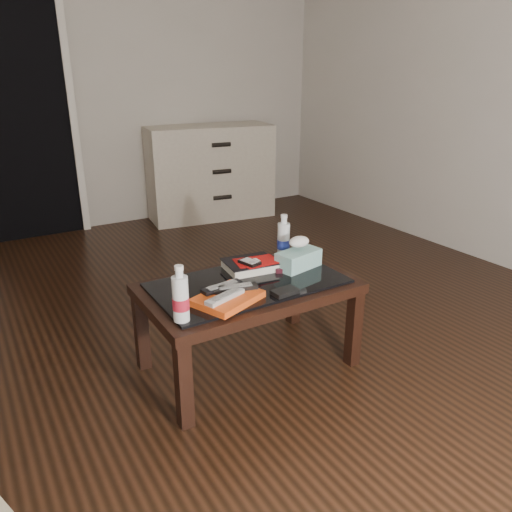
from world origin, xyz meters
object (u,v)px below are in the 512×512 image
(dresser, at_px, (210,172))
(water_bottle_right, at_px, (284,236))
(textbook, at_px, (250,265))
(tissue_box, at_px, (298,259))
(coffee_table, at_px, (248,294))
(water_bottle_left, at_px, (180,293))

(dresser, relative_size, water_bottle_right, 5.28)
(dresser, height_order, textbook, dresser)
(textbook, distance_m, water_bottle_right, 0.27)
(textbook, xyz_separation_m, tissue_box, (0.22, -0.11, 0.02))
(coffee_table, distance_m, tissue_box, 0.33)
(water_bottle_left, bearing_deg, tissue_box, 16.41)
(water_bottle_left, bearing_deg, coffee_table, 24.53)
(dresser, relative_size, textbook, 5.03)
(coffee_table, height_order, dresser, dresser)
(dresser, distance_m, water_bottle_left, 3.11)
(water_bottle_right, bearing_deg, water_bottle_left, -153.23)
(textbook, bearing_deg, water_bottle_left, -140.91)
(coffee_table, relative_size, water_bottle_left, 4.20)
(coffee_table, relative_size, water_bottle_right, 4.20)
(textbook, xyz_separation_m, water_bottle_left, (-0.51, -0.32, 0.10))
(textbook, bearing_deg, water_bottle_right, 19.89)
(coffee_table, xyz_separation_m, dresser, (1.05, 2.54, 0.05))
(water_bottle_right, relative_size, tissue_box, 1.03)
(water_bottle_left, distance_m, water_bottle_right, 0.85)
(water_bottle_left, bearing_deg, water_bottle_right, 26.77)
(coffee_table, height_order, textbook, textbook)
(dresser, height_order, water_bottle_right, dresser)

